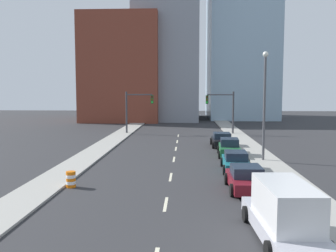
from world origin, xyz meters
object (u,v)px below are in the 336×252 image
at_px(traffic_signal_right, 225,107).
at_px(sedan_green, 229,148).
at_px(sedan_teal, 236,162).
at_px(sedan_black, 222,140).
at_px(street_lamp, 264,99).
at_px(box_truck_silver, 284,214).
at_px(traffic_signal_left, 135,107).
at_px(traffic_barrel, 71,179).
at_px(sedan_maroon, 246,179).

height_order(traffic_signal_right, sedan_green, traffic_signal_right).
bearing_deg(sedan_teal, sedan_black, 91.43).
xyz_separation_m(traffic_signal_right, street_lamp, (1.22, -18.64, 1.47)).
relative_size(box_truck_silver, sedan_teal, 1.36).
relative_size(traffic_signal_left, traffic_barrel, 5.84).
xyz_separation_m(traffic_signal_right, box_truck_silver, (-1.25, -34.76, -2.51)).
distance_m(sedan_green, sedan_black, 5.57).
bearing_deg(sedan_maroon, traffic_signal_right, 86.14).
height_order(box_truck_silver, sedan_black, box_truck_silver).
xyz_separation_m(traffic_signal_left, box_truck_silver, (10.51, -34.76, -2.51)).
distance_m(traffic_barrel, sedan_green, 15.31).
height_order(traffic_barrel, sedan_black, sedan_black).
bearing_deg(sedan_green, box_truck_silver, -87.07).
bearing_deg(traffic_signal_right, box_truck_silver, -92.07).
relative_size(street_lamp, box_truck_silver, 1.42).
bearing_deg(box_truck_silver, sedan_black, 87.50).
xyz_separation_m(traffic_signal_left, sedan_green, (10.55, -16.30, -2.87)).
relative_size(traffic_signal_right, street_lamp, 0.63).
height_order(sedan_maroon, sedan_green, sedan_green).
height_order(traffic_signal_left, box_truck_silver, traffic_signal_left).
bearing_deg(street_lamp, traffic_barrel, -145.98).
xyz_separation_m(traffic_barrel, sedan_green, (10.53, 11.10, 0.23)).
distance_m(traffic_signal_left, traffic_barrel, 27.57).
xyz_separation_m(traffic_barrel, street_lamp, (12.98, 8.76, 4.57)).
relative_size(street_lamp, sedan_maroon, 2.05).
bearing_deg(traffic_signal_right, sedan_black, -97.16).
distance_m(traffic_signal_left, sedan_green, 19.62).
distance_m(box_truck_silver, sedan_green, 18.47).
bearing_deg(street_lamp, sedan_green, 136.14).
xyz_separation_m(sedan_maroon, sedan_black, (0.19, 16.84, -0.00)).
bearing_deg(traffic_signal_left, box_truck_silver, -73.18).
xyz_separation_m(traffic_signal_left, traffic_barrel, (0.01, -27.40, -3.10)).
distance_m(traffic_signal_right, sedan_black, 11.20).
height_order(sedan_teal, sedan_green, sedan_green).
bearing_deg(traffic_signal_right, sedan_green, -94.28).
height_order(street_lamp, sedan_teal, street_lamp).
relative_size(sedan_maroon, sedan_teal, 0.94).
bearing_deg(traffic_signal_left, sedan_maroon, -69.63).
xyz_separation_m(street_lamp, box_truck_silver, (-2.48, -16.12, -3.98)).
relative_size(traffic_signal_left, sedan_green, 1.26).
distance_m(traffic_signal_right, sedan_teal, 22.46).
xyz_separation_m(traffic_signal_left, sedan_maroon, (10.23, -27.56, -2.92)).
relative_size(traffic_signal_left, sedan_maroon, 1.30).
xyz_separation_m(sedan_teal, sedan_black, (0.08, 11.49, 0.02)).
distance_m(traffic_signal_left, street_lamp, 22.77).
bearing_deg(box_truck_silver, street_lamp, 78.54).
xyz_separation_m(sedan_teal, sedan_green, (0.21, 5.92, 0.07)).
xyz_separation_m(box_truck_silver, sedan_green, (0.04, 18.46, -0.36)).
height_order(traffic_signal_right, sedan_black, traffic_signal_right).
bearing_deg(sedan_teal, sedan_green, 89.80).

